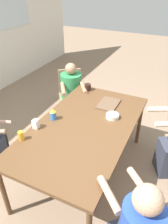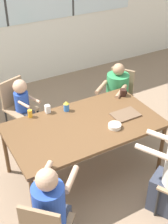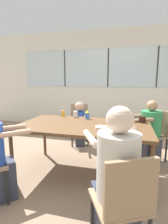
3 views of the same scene
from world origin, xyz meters
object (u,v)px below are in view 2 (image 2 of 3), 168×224
person_man_teal_shirt (51,215)px  chair_for_man_blue_shirt (120,91)px  person_toddler (24,110)px  coffee_mug (123,93)px  bowl_white_shallow (115,126)px  person_man_blue_shirt (116,100)px  milk_carton_small (48,109)px  sippy_cup (66,106)px  juice_glass (30,114)px  chair_for_toddler (17,102)px

person_man_teal_shirt → chair_for_man_blue_shirt: bearing=84.9°
person_toddler → coffee_mug: size_ratio=9.60×
coffee_mug → bowl_white_shallow: 0.78m
person_man_blue_shirt → bowl_white_shallow: 1.18m
person_man_teal_shirt → milk_carton_small: 1.44m
sippy_cup → juice_glass: sippy_cup is taller
person_toddler → milk_carton_small: bearing=80.7°
sippy_cup → juice_glass: bearing=168.3°
person_man_teal_shirt → juice_glass: size_ratio=11.16×
person_toddler → coffee_mug: 1.48m
coffee_mug → bowl_white_shallow: bearing=-133.0°
sippy_cup → person_man_teal_shirt: bearing=-123.0°
person_toddler → coffee_mug: bearing=127.7°
person_toddler → person_man_teal_shirt: bearing=58.3°
chair_for_man_blue_shirt → person_toddler: (-1.48, 0.34, -0.06)m
bowl_white_shallow → chair_for_man_blue_shirt: bearing=51.5°
person_man_blue_shirt → person_toddler: bearing=36.2°
person_toddler → chair_for_man_blue_shirt: bearing=148.0°
chair_for_man_blue_shirt → sippy_cup: 1.25m
milk_carton_small → coffee_mug: bearing=-6.6°
person_toddler → milk_carton_small: size_ratio=8.91×
person_man_teal_shirt → chair_for_toddler: bearing=124.2°
chair_for_man_blue_shirt → person_man_teal_shirt: person_man_teal_shirt is taller
chair_for_toddler → juice_glass: size_ratio=8.72×
chair_for_man_blue_shirt → person_man_teal_shirt: size_ratio=0.78×
person_man_blue_shirt → bowl_white_shallow: person_man_blue_shirt is taller
chair_for_toddler → chair_for_man_blue_shirt: bearing=143.3°
chair_for_man_blue_shirt → bowl_white_shallow: bearing=106.1°
milk_carton_small → person_man_blue_shirt: bearing=10.2°
person_man_blue_shirt → person_toddler: person_man_blue_shirt is taller
person_toddler → bowl_white_shallow: (0.67, -1.36, 0.32)m
person_toddler → coffee_mug: person_toddler is taller
person_toddler → juice_glass: person_toddler is taller
sippy_cup → milk_carton_small: (-0.23, 0.08, -0.02)m
person_man_blue_shirt → person_man_teal_shirt: size_ratio=0.94×
person_man_blue_shirt → chair_for_man_blue_shirt: bearing=-90.0°
chair_for_man_blue_shirt → person_man_teal_shirt: bearing=94.5°
chair_for_man_blue_shirt → chair_for_toddler: bearing=36.7°
chair_for_man_blue_shirt → milk_carton_small: bearing=67.7°
chair_for_man_blue_shirt → juice_glass: (-1.60, -0.31, 0.28)m
milk_carton_small → chair_for_toddler: bearing=101.3°
person_man_teal_shirt → juice_glass: (0.33, 1.31, 0.30)m
juice_glass → bowl_white_shallow: size_ratio=0.64×
chair_for_man_blue_shirt → person_man_blue_shirt: size_ratio=0.83×
person_man_teal_shirt → person_man_blue_shirt: bearing=85.2°
chair_for_man_blue_shirt → milk_carton_small: (-1.37, -0.32, 0.29)m
coffee_mug → sippy_cup: (-0.86, 0.05, 0.02)m
chair_for_man_blue_shirt → juice_glass: chair_for_man_blue_shirt is taller
juice_glass → person_man_teal_shirt: bearing=-104.0°
chair_for_toddler → coffee_mug: size_ratio=8.90×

